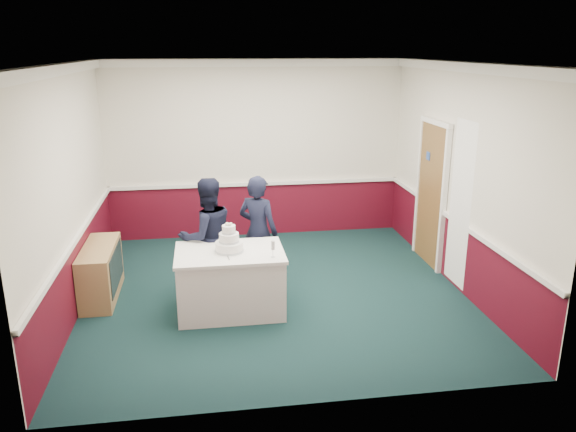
{
  "coord_description": "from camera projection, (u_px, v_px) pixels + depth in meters",
  "views": [
    {
      "loc": [
        -0.87,
        -6.91,
        3.18
      ],
      "look_at": [
        0.16,
        -0.1,
        1.1
      ],
      "focal_mm": 35.0,
      "sensor_mm": 36.0,
      "label": 1
    }
  ],
  "objects": [
    {
      "name": "cake_knife",
      "position": [
        228.0,
        257.0,
        6.65
      ],
      "size": [
        0.05,
        0.22,
        0.0
      ],
      "primitive_type": "cube",
      "rotation": [
        0.0,
        0.0,
        0.14
      ],
      "color": "silver",
      "rests_on": "cake_table"
    },
    {
      "name": "person_man",
      "position": [
        207.0,
        237.0,
        7.36
      ],
      "size": [
        0.93,
        0.82,
        1.58
      ],
      "primitive_type": "imported",
      "rotation": [
        0.0,
        0.0,
        3.49
      ],
      "color": "black",
      "rests_on": "ground"
    },
    {
      "name": "champagne_flute",
      "position": [
        273.0,
        246.0,
        6.61
      ],
      "size": [
        0.05,
        0.05,
        0.21
      ],
      "color": "silver",
      "rests_on": "cake_table"
    },
    {
      "name": "cake_table",
      "position": [
        230.0,
        281.0,
        6.95
      ],
      "size": [
        1.32,
        0.92,
        0.79
      ],
      "color": "white",
      "rests_on": "ground"
    },
    {
      "name": "person_woman",
      "position": [
        258.0,
        232.0,
        7.6
      ],
      "size": [
        0.68,
        0.63,
        1.56
      ],
      "primitive_type": "imported",
      "rotation": [
        0.0,
        0.0,
        2.55
      ],
      "color": "black",
      "rests_on": "ground"
    },
    {
      "name": "room_shell",
      "position": [
        274.0,
        140.0,
        7.6
      ],
      "size": [
        5.0,
        5.0,
        3.0
      ],
      "color": "silver",
      "rests_on": "ground"
    },
    {
      "name": "wedding_cake",
      "position": [
        229.0,
        243.0,
        6.81
      ],
      "size": [
        0.35,
        0.35,
        0.36
      ],
      "color": "white",
      "rests_on": "cake_table"
    },
    {
      "name": "ground",
      "position": [
        275.0,
        292.0,
        7.58
      ],
      "size": [
        5.0,
        5.0,
        0.0
      ],
      "primitive_type": "plane",
      "color": "#13292E",
      "rests_on": "ground"
    },
    {
      "name": "sideboard",
      "position": [
        101.0,
        272.0,
        7.35
      ],
      "size": [
        0.41,
        1.2,
        0.7
      ],
      "color": "#A68250",
      "rests_on": "ground"
    }
  ]
}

